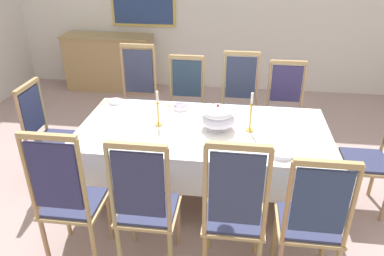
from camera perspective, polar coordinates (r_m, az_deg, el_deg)
name	(u,v)px	position (r m, az deg, el deg)	size (l,w,h in m)	color
ground	(201,199)	(3.74, 1.47, -10.93)	(6.77, 6.15, 0.04)	#A58D8C
dining_table	(203,135)	(3.43, 1.74, -1.10)	(2.26, 1.13, 0.74)	tan
tablecloth	(203,136)	(3.43, 1.74, -1.23)	(2.28, 1.15, 0.34)	white
chair_south_a	(68,197)	(2.89, -18.51, -10.11)	(0.44, 0.42, 1.20)	tan
chair_north_a	(138,96)	(4.48, -8.37, 4.86)	(0.44, 0.42, 1.21)	#A48957
chair_south_b	(146,205)	(2.71, -7.18, -11.67)	(0.44, 0.42, 1.17)	tan
chair_north_b	(185,102)	(4.37, -1.03, 4.06)	(0.44, 0.42, 1.10)	#A2835A
chair_south_c	(234,211)	(2.63, 6.53, -12.60)	(0.44, 0.42, 1.21)	#A09154
chair_north_c	(239,103)	(4.32, 7.28, 3.89)	(0.44, 0.42, 1.16)	tan
chair_south_d	(311,220)	(2.71, 17.90, -13.36)	(0.44, 0.42, 1.14)	tan
chair_north_d	(285,107)	(4.36, 14.13, 3.09)	(0.44, 0.42, 1.08)	#A08D5B
chair_head_west	(49,134)	(3.91, -21.23, -0.86)	(0.42, 0.44, 1.09)	tan
chair_head_east	(376,152)	(3.67, 26.47, -3.36)	(0.42, 0.44, 1.18)	tan
soup_tureen	(218,117)	(3.33, 3.96, 1.69)	(0.31, 0.31, 0.24)	white
candlestick_west	(158,112)	(3.40, -5.27, 2.47)	(0.07, 0.07, 0.34)	gold
candlestick_east	(251,116)	(3.32, 9.02, 1.86)	(0.07, 0.07, 0.37)	gold
bowl_near_left	(180,107)	(3.77, -1.82, 3.26)	(0.16, 0.16, 0.04)	white
bowl_near_right	(115,101)	(4.00, -11.78, 4.06)	(0.16, 0.16, 0.03)	white
bowl_far_left	(281,154)	(3.04, 13.61, -3.88)	(0.17, 0.17, 0.04)	white
spoon_primary	(169,107)	(3.82, -3.50, 3.28)	(0.05, 0.18, 0.01)	gold
spoon_secondary	(107,101)	(4.06, -13.02, 4.10)	(0.06, 0.17, 0.01)	gold
sideboard	(109,62)	(6.39, -12.64, 9.85)	(1.44, 0.48, 0.90)	tan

